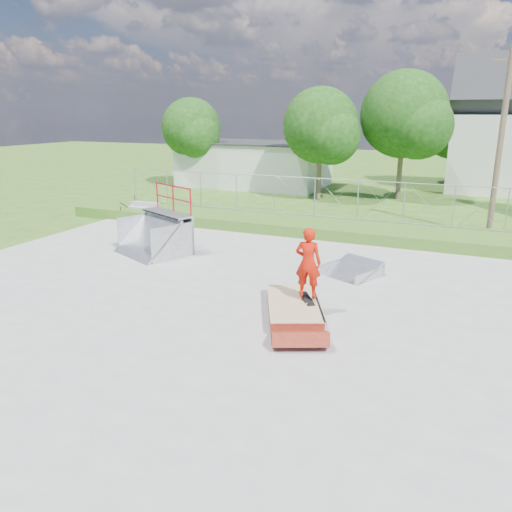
{
  "coord_description": "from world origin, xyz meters",
  "views": [
    {
      "loc": [
        6.51,
        -11.55,
        5.22
      ],
      "look_at": [
        0.93,
        1.46,
        1.1
      ],
      "focal_mm": 35.0,
      "sensor_mm": 36.0,
      "label": 1
    }
  ],
  "objects": [
    {
      "name": "tree_center",
      "position": [
        2.78,
        19.81,
        4.85
      ],
      "size": [
        5.44,
        5.12,
        7.6
      ],
      "color": "brown",
      "rests_on": "ground"
    },
    {
      "name": "quarter_pipe",
      "position": [
        -4.27,
        3.64,
        1.26
      ],
      "size": [
        3.18,
        2.99,
        2.51
      ],
      "primitive_type": null,
      "rotation": [
        0.0,
        0.0,
        -0.43
      ],
      "color": "#96989D",
      "rests_on": "concrete_pad"
    },
    {
      "name": "utility_building_flat",
      "position": [
        -8.0,
        22.0,
        1.5
      ],
      "size": [
        10.0,
        6.0,
        3.0
      ],
      "primitive_type": "cube",
      "color": "silver",
      "rests_on": "ground"
    },
    {
      "name": "grass_berm",
      "position": [
        0.0,
        9.5,
        0.25
      ],
      "size": [
        24.0,
        3.0,
        0.5
      ],
      "primitive_type": "cube",
      "color": "#305F1B",
      "rests_on": "ground"
    },
    {
      "name": "utility_pole",
      "position": [
        7.5,
        12.0,
        4.0
      ],
      "size": [
        0.24,
        0.24,
        8.0
      ],
      "primitive_type": "cylinder",
      "color": "brown",
      "rests_on": "ground"
    },
    {
      "name": "grind_box",
      "position": [
        2.59,
        0.09,
        0.2
      ],
      "size": [
        2.29,
        3.0,
        0.4
      ],
      "rotation": [
        0.0,
        0.0,
        0.41
      ],
      "color": "maroon",
      "rests_on": "concrete_pad"
    },
    {
      "name": "concrete_pad",
      "position": [
        0.0,
        0.0,
        0.02
      ],
      "size": [
        20.0,
        16.0,
        0.04
      ],
      "primitive_type": "cube",
      "color": "gray",
      "rests_on": "ground"
    },
    {
      "name": "tree_left_near",
      "position": [
        -1.75,
        17.83,
        4.24
      ],
      "size": [
        4.76,
        4.48,
        6.65
      ],
      "color": "brown",
      "rests_on": "ground"
    },
    {
      "name": "tree_left_far",
      "position": [
        -11.77,
        19.85,
        3.94
      ],
      "size": [
        4.42,
        4.16,
        6.18
      ],
      "color": "brown",
      "rests_on": "ground"
    },
    {
      "name": "concrete_stairs",
      "position": [
        -8.5,
        8.7,
        0.4
      ],
      "size": [
        1.5,
        1.6,
        0.8
      ],
      "primitive_type": null,
      "color": "gray",
      "rests_on": "ground"
    },
    {
      "name": "tree_back_mid",
      "position": [
        5.21,
        27.86,
        3.63
      ],
      "size": [
        4.08,
        3.84,
        5.7
      ],
      "color": "brown",
      "rests_on": "ground"
    },
    {
      "name": "flat_bank_ramp",
      "position": [
        3.26,
        4.0,
        0.23
      ],
      "size": [
        2.01,
        2.06,
        0.46
      ],
      "primitive_type": null,
      "rotation": [
        0.0,
        0.0,
        -0.43
      ],
      "color": "#96989D",
      "rests_on": "concrete_pad"
    },
    {
      "name": "ground",
      "position": [
        0.0,
        0.0,
        0.0
      ],
      "size": [
        120.0,
        120.0,
        0.0
      ],
      "primitive_type": "plane",
      "color": "#305F1B",
      "rests_on": "ground"
    },
    {
      "name": "skater",
      "position": [
        2.89,
        0.31,
        1.38
      ],
      "size": [
        0.72,
        0.51,
        1.86
      ],
      "primitive_type": "imported",
      "rotation": [
        0.0,
        0.0,
        3.24
      ],
      "color": "red",
      "rests_on": "grind_box"
    },
    {
      "name": "skateboard",
      "position": [
        2.89,
        0.31,
        0.45
      ],
      "size": [
        0.64,
        0.77,
        0.13
      ],
      "primitive_type": "cube",
      "rotation": [
        0.14,
        0.0,
        0.62
      ],
      "color": "black",
      "rests_on": "grind_box"
    },
    {
      "name": "chain_link_fence",
      "position": [
        0.0,
        10.5,
        1.4
      ],
      "size": [
        20.0,
        0.06,
        1.8
      ],
      "primitive_type": null,
      "color": "#94979D",
      "rests_on": "grass_berm"
    }
  ]
}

